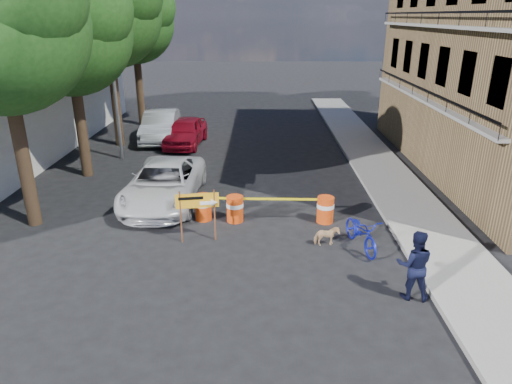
{
  "coord_description": "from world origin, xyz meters",
  "views": [
    {
      "loc": [
        0.75,
        -11.85,
        6.55
      ],
      "look_at": [
        0.63,
        1.67,
        1.3
      ],
      "focal_mm": 32.0,
      "sensor_mm": 36.0,
      "label": 1
    }
  ],
  "objects_px": {
    "pedestrian": "(414,265)",
    "dog": "(326,236)",
    "barrel_mid_left": "(203,207)",
    "barrel_mid_right": "(235,208)",
    "detour_sign": "(202,205)",
    "bicycle": "(363,217)",
    "suv_white": "(164,183)",
    "sedan_silver": "(161,125)",
    "barrel_far_left": "(148,207)",
    "sedan_red": "(186,132)",
    "barrel_far_right": "(325,209)"
  },
  "relations": [
    {
      "from": "barrel_mid_left",
      "to": "dog",
      "type": "bearing_deg",
      "value": -25.24
    },
    {
      "from": "barrel_far_left",
      "to": "sedan_red",
      "type": "distance_m",
      "value": 9.69
    },
    {
      "from": "pedestrian",
      "to": "dog",
      "type": "height_order",
      "value": "pedestrian"
    },
    {
      "from": "detour_sign",
      "to": "dog",
      "type": "bearing_deg",
      "value": -13.01
    },
    {
      "from": "dog",
      "to": "barrel_far_left",
      "type": "bearing_deg",
      "value": 63.81
    },
    {
      "from": "suv_white",
      "to": "barrel_mid_left",
      "type": "bearing_deg",
      "value": -42.14
    },
    {
      "from": "barrel_mid_right",
      "to": "dog",
      "type": "relative_size",
      "value": 1.22
    },
    {
      "from": "barrel_mid_right",
      "to": "barrel_far_right",
      "type": "relative_size",
      "value": 1.0
    },
    {
      "from": "bicycle",
      "to": "sedan_silver",
      "type": "height_order",
      "value": "bicycle"
    },
    {
      "from": "barrel_mid_right",
      "to": "bicycle",
      "type": "bearing_deg",
      "value": -26.25
    },
    {
      "from": "barrel_far_left",
      "to": "sedan_silver",
      "type": "height_order",
      "value": "sedan_silver"
    },
    {
      "from": "pedestrian",
      "to": "dog",
      "type": "bearing_deg",
      "value": -47.12
    },
    {
      "from": "barrel_mid_right",
      "to": "sedan_red",
      "type": "relative_size",
      "value": 0.21
    },
    {
      "from": "barrel_mid_left",
      "to": "detour_sign",
      "type": "xyz_separation_m",
      "value": [
        0.2,
        -1.58,
        0.75
      ]
    },
    {
      "from": "barrel_far_left",
      "to": "barrel_mid_right",
      "type": "bearing_deg",
      "value": -0.93
    },
    {
      "from": "barrel_mid_right",
      "to": "detour_sign",
      "type": "bearing_deg",
      "value": -121.3
    },
    {
      "from": "barrel_far_right",
      "to": "bicycle",
      "type": "relative_size",
      "value": 0.45
    },
    {
      "from": "barrel_far_right",
      "to": "sedan_silver",
      "type": "bearing_deg",
      "value": 125.43
    },
    {
      "from": "barrel_mid_right",
      "to": "suv_white",
      "type": "bearing_deg",
      "value": 148.5
    },
    {
      "from": "dog",
      "to": "sedan_red",
      "type": "relative_size",
      "value": 0.17
    },
    {
      "from": "barrel_mid_left",
      "to": "barrel_far_left",
      "type": "bearing_deg",
      "value": -177.92
    },
    {
      "from": "sedan_red",
      "to": "sedan_silver",
      "type": "xyz_separation_m",
      "value": [
        -1.57,
        1.12,
        0.08
      ]
    },
    {
      "from": "suv_white",
      "to": "sedan_red",
      "type": "relative_size",
      "value": 1.25
    },
    {
      "from": "dog",
      "to": "sedan_silver",
      "type": "xyz_separation_m",
      "value": [
        -7.57,
        12.6,
        0.51
      ]
    },
    {
      "from": "bicycle",
      "to": "barrel_mid_left",
      "type": "bearing_deg",
      "value": 144.16
    },
    {
      "from": "barrel_mid_right",
      "to": "suv_white",
      "type": "xyz_separation_m",
      "value": [
        -2.71,
        1.66,
        0.28
      ]
    },
    {
      "from": "barrel_mid_left",
      "to": "barrel_mid_right",
      "type": "bearing_deg",
      "value": -6.1
    },
    {
      "from": "suv_white",
      "to": "sedan_silver",
      "type": "height_order",
      "value": "sedan_silver"
    },
    {
      "from": "detour_sign",
      "to": "pedestrian",
      "type": "xyz_separation_m",
      "value": [
        5.48,
        -2.98,
        -0.32
      ]
    },
    {
      "from": "barrel_far_left",
      "to": "dog",
      "type": "xyz_separation_m",
      "value": [
        5.82,
        -1.79,
        -0.16
      ]
    },
    {
      "from": "bicycle",
      "to": "pedestrian",
      "type": "bearing_deg",
      "value": -87.64
    },
    {
      "from": "suv_white",
      "to": "sedan_red",
      "type": "bearing_deg",
      "value": 94.51
    },
    {
      "from": "bicycle",
      "to": "sedan_silver",
      "type": "relative_size",
      "value": 0.41
    },
    {
      "from": "barrel_far_right",
      "to": "barrel_mid_right",
      "type": "bearing_deg",
      "value": 179.18
    },
    {
      "from": "barrel_mid_left",
      "to": "bicycle",
      "type": "xyz_separation_m",
      "value": [
        4.95,
        -2.02,
        0.54
      ]
    },
    {
      "from": "sedan_red",
      "to": "detour_sign",
      "type": "bearing_deg",
      "value": -73.46
    },
    {
      "from": "bicycle",
      "to": "sedan_red",
      "type": "bearing_deg",
      "value": 107.42
    },
    {
      "from": "sedan_silver",
      "to": "barrel_far_right",
      "type": "bearing_deg",
      "value": -57.86
    },
    {
      "from": "sedan_red",
      "to": "barrel_mid_right",
      "type": "bearing_deg",
      "value": -66.92
    },
    {
      "from": "barrel_mid_right",
      "to": "pedestrian",
      "type": "height_order",
      "value": "pedestrian"
    },
    {
      "from": "sedan_silver",
      "to": "sedan_red",
      "type": "bearing_deg",
      "value": -38.93
    },
    {
      "from": "detour_sign",
      "to": "dog",
      "type": "distance_m",
      "value": 3.87
    },
    {
      "from": "dog",
      "to": "barrel_mid_left",
      "type": "bearing_deg",
      "value": 55.69
    },
    {
      "from": "pedestrian",
      "to": "dog",
      "type": "distance_m",
      "value": 3.26
    },
    {
      "from": "barrel_mid_right",
      "to": "bicycle",
      "type": "xyz_separation_m",
      "value": [
        3.86,
        -1.9,
        0.54
      ]
    },
    {
      "from": "barrel_mid_left",
      "to": "bicycle",
      "type": "height_order",
      "value": "bicycle"
    },
    {
      "from": "barrel_far_left",
      "to": "suv_white",
      "type": "bearing_deg",
      "value": 81.18
    },
    {
      "from": "barrel_far_right",
      "to": "pedestrian",
      "type": "height_order",
      "value": "pedestrian"
    },
    {
      "from": "barrel_far_left",
      "to": "pedestrian",
      "type": "bearing_deg",
      "value": -30.76
    },
    {
      "from": "bicycle",
      "to": "suv_white",
      "type": "relative_size",
      "value": 0.37
    }
  ]
}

